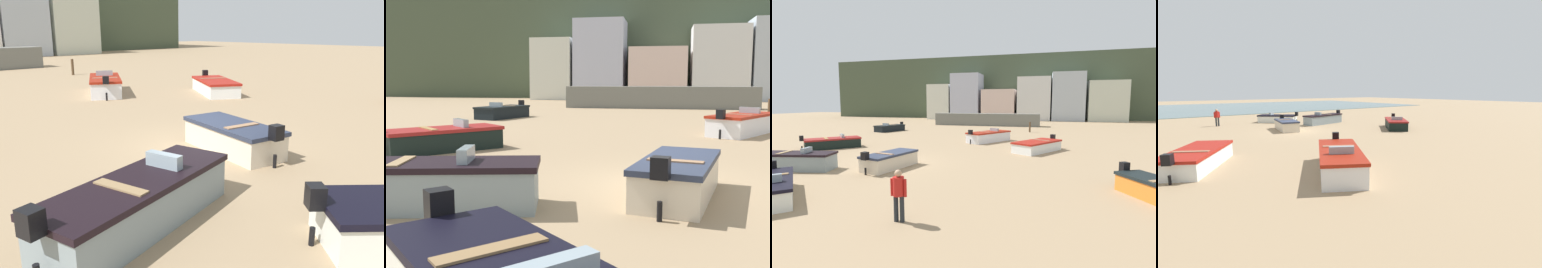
% 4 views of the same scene
% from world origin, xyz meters
% --- Properties ---
extents(ground_plane, '(160.00, 160.00, 0.00)m').
position_xyz_m(ground_plane, '(0.00, 0.00, 0.00)').
color(ground_plane, '#9D8260').
extents(headland_hill, '(90.00, 32.00, 14.51)m').
position_xyz_m(headland_hill, '(0.00, 66.00, 7.25)').
color(headland_hill, '#404C37').
rests_on(headland_hill, ground).
extents(harbor_pier, '(16.79, 2.40, 1.94)m').
position_xyz_m(harbor_pier, '(-0.49, 30.00, 0.97)').
color(harbor_pier, slate).
rests_on(harbor_pier, ground).
extents(townhouse_far_left, '(5.19, 5.52, 7.82)m').
position_xyz_m(townhouse_far_left, '(-14.41, 46.76, 3.91)').
color(townhouse_far_left, silver).
rests_on(townhouse_far_left, ground).
extents(townhouse_left, '(6.27, 6.63, 10.08)m').
position_xyz_m(townhouse_left, '(-8.33, 47.32, 5.04)').
color(townhouse_left, '#B0B5CB').
rests_on(townhouse_left, ground).
extents(townhouse_centre_left, '(7.02, 6.88, 6.53)m').
position_xyz_m(townhouse_centre_left, '(-1.03, 47.44, 3.27)').
color(townhouse_centre_left, beige).
rests_on(townhouse_centre_left, ground).
extents(townhouse_centre, '(6.62, 6.30, 9.01)m').
position_xyz_m(townhouse_centre, '(6.34, 47.15, 4.50)').
color(townhouse_centre, silver).
rests_on(townhouse_centre, ground).
extents(boat_white_0, '(3.79, 4.78, 1.27)m').
position_xyz_m(boat_white_0, '(3.54, 11.03, 0.49)').
color(boat_white_0, white).
rests_on(boat_white_0, ground).
extents(boat_black_2, '(3.93, 4.18, 1.14)m').
position_xyz_m(boat_black_2, '(-7.83, 3.81, 0.42)').
color(boat_black_2, black).
rests_on(boat_black_2, ground).
extents(boat_cream_4, '(2.08, 3.71, 1.17)m').
position_xyz_m(boat_cream_4, '(0.28, -1.16, 0.44)').
color(boat_cream_4, beige).
rests_on(boat_cream_4, ground).
extents(boat_grey_5, '(4.64, 2.29, 1.26)m').
position_xyz_m(boat_grey_5, '(-4.55, -2.95, 0.48)').
color(boat_grey_5, gray).
rests_on(boat_grey_5, ground).
extents(boat_black_7, '(2.87, 4.20, 1.12)m').
position_xyz_m(boat_black_7, '(-10.61, 17.28, 0.41)').
color(boat_black_7, black).
rests_on(boat_black_7, ground).
extents(mooring_post_near_water, '(0.21, 0.21, 1.27)m').
position_xyz_m(mooring_post_near_water, '(6.83, 21.02, 0.63)').
color(mooring_post_near_water, '#4E3824').
rests_on(mooring_post_near_water, ground).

